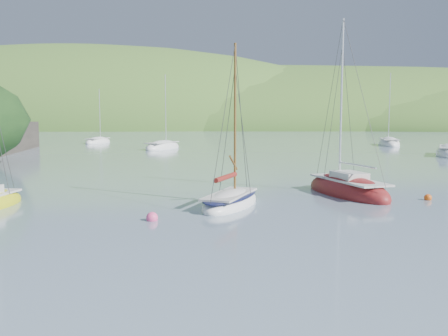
{
  "coord_description": "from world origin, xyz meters",
  "views": [
    {
      "loc": [
        1.84,
        -16.6,
        4.51
      ],
      "look_at": [
        0.81,
        8.0,
        1.85
      ],
      "focal_mm": 40.0,
      "sensor_mm": 36.0,
      "label": 1
    }
  ],
  "objects_px": {
    "sloop_red": "(347,191)",
    "distant_sloop_c": "(98,142)",
    "daysailer_white": "(230,202)",
    "distant_sloop_b": "(389,144)",
    "distant_sloop_a": "(163,148)"
  },
  "relations": [
    {
      "from": "sloop_red",
      "to": "distant_sloop_c",
      "type": "bearing_deg",
      "value": 99.54
    },
    {
      "from": "daysailer_white",
      "to": "distant_sloop_c",
      "type": "height_order",
      "value": "distant_sloop_c"
    },
    {
      "from": "sloop_red",
      "to": "distant_sloop_b",
      "type": "bearing_deg",
      "value": 50.64
    },
    {
      "from": "sloop_red",
      "to": "distant_sloop_b",
      "type": "distance_m",
      "value": 47.95
    },
    {
      "from": "distant_sloop_a",
      "to": "distant_sloop_b",
      "type": "bearing_deg",
      "value": 36.4
    },
    {
      "from": "daysailer_white",
      "to": "distant_sloop_b",
      "type": "relative_size",
      "value": 0.75
    },
    {
      "from": "distant_sloop_b",
      "to": "distant_sloop_a",
      "type": "bearing_deg",
      "value": -155.79
    },
    {
      "from": "daysailer_white",
      "to": "sloop_red",
      "type": "height_order",
      "value": "sloop_red"
    },
    {
      "from": "daysailer_white",
      "to": "sloop_red",
      "type": "xyz_separation_m",
      "value": [
        6.51,
        3.76,
        0.01
      ]
    },
    {
      "from": "daysailer_white",
      "to": "distant_sloop_b",
      "type": "bearing_deg",
      "value": 84.06
    },
    {
      "from": "distant_sloop_a",
      "to": "daysailer_white",
      "type": "bearing_deg",
      "value": -55.46
    },
    {
      "from": "sloop_red",
      "to": "distant_sloop_a",
      "type": "bearing_deg",
      "value": 93.55
    },
    {
      "from": "distant_sloop_c",
      "to": "daysailer_white",
      "type": "bearing_deg",
      "value": -54.09
    },
    {
      "from": "sloop_red",
      "to": "distant_sloop_c",
      "type": "relative_size",
      "value": 1.16
    },
    {
      "from": "distant_sloop_b",
      "to": "distant_sloop_c",
      "type": "distance_m",
      "value": 44.27
    }
  ]
}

